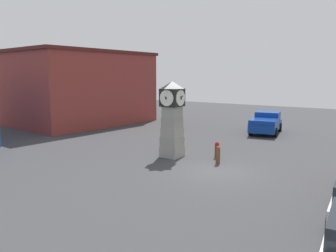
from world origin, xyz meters
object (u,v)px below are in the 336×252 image
Objects in this scene: bollard_near_tower at (217,150)px; street_lamp_near_road at (52,97)px; pickup_truck at (266,123)px; bollard_mid_row at (218,155)px; clock_tower at (172,119)px.

street_lamp_near_road reaches higher than bollard_near_tower.
bollard_mid_row is at bearing -175.18° from pickup_truck.
bollard_mid_row is at bearing -89.27° from clock_tower.
clock_tower is at bearing 169.55° from pickup_truck.
street_lamp_near_road is (-10.43, 16.21, 2.30)m from pickup_truck.
bollard_mid_row is 11.93m from pickup_truck.
pickup_truck is at bearing -57.26° from street_lamp_near_road.
bollard_near_tower is at bearing -90.40° from street_lamp_near_road.
pickup_truck reaches higher than bollard_mid_row.
clock_tower is 3.44m from bollard_near_tower.
bollard_mid_row is 0.20× the size of street_lamp_near_road.
clock_tower is 3.72m from bollard_mid_row.
street_lamp_near_road is (1.45, 17.21, 2.69)m from bollard_mid_row.
street_lamp_near_road is (0.12, 16.50, 2.72)m from bollard_near_tower.
bollard_mid_row is (0.04, -3.20, -1.90)m from clock_tower.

